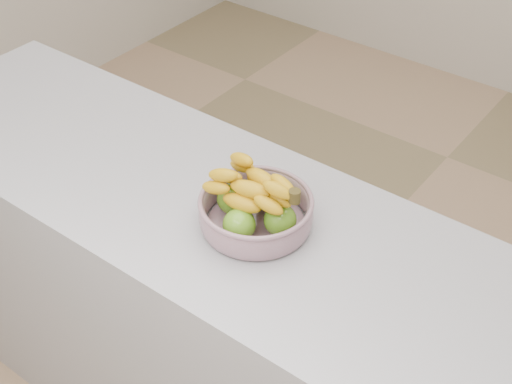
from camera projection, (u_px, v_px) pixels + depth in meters
ground at (303, 312)px, 2.66m from camera, size 4.00×4.00×0.00m
counter at (207, 317)px, 2.05m from camera, size 2.00×0.60×0.90m
fruit_bowl at (256, 209)px, 1.65m from camera, size 0.27×0.27×0.15m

